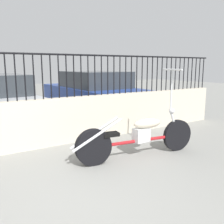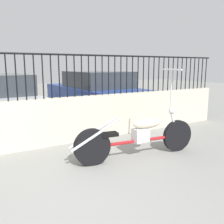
# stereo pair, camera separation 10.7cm
# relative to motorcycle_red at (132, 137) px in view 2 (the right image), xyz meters

# --- Properties ---
(ground_plane) EXTENTS (40.00, 40.00, 0.00)m
(ground_plane) POSITION_rel_motorcycle_red_xyz_m (-1.65, -0.82, -0.38)
(ground_plane) COLOR gray
(low_wall) EXTENTS (10.70, 0.18, 0.95)m
(low_wall) POSITION_rel_motorcycle_red_xyz_m (-1.65, 1.44, 0.09)
(low_wall) COLOR beige
(low_wall) RESTS_ON ground_plane
(fence_railing) EXTENTS (10.70, 0.04, 0.87)m
(fence_railing) POSITION_rel_motorcycle_red_xyz_m (-1.65, 1.44, 1.13)
(fence_railing) COLOR black
(fence_railing) RESTS_ON low_wall
(motorcycle_red) EXTENTS (2.35, 0.60, 1.54)m
(motorcycle_red) POSITION_rel_motorcycle_red_xyz_m (0.00, 0.00, 0.00)
(motorcycle_red) COLOR black
(motorcycle_red) RESTS_ON ground_plane
(car_blue) EXTENTS (1.96, 4.62, 1.40)m
(car_blue) POSITION_rel_motorcycle_red_xyz_m (1.54, 4.31, 0.32)
(car_blue) COLOR black
(car_blue) RESTS_ON ground_plane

